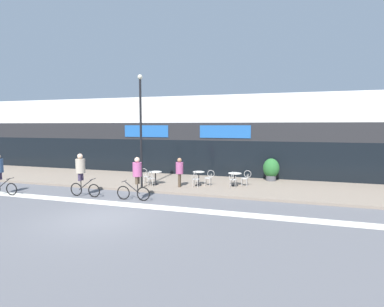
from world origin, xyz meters
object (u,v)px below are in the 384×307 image
at_px(planter_pot, 271,169).
at_px(pedestrian_near_end, 180,170).
at_px(lamp_post, 141,124).
at_px(cafe_chair_2_side, 246,177).
at_px(bistro_table_2, 235,177).
at_px(cafe_chair_1_near, 196,178).
at_px(bistro_table_1, 199,176).
at_px(cyclist_1, 81,171).
at_px(cafe_chair_0_side, 146,175).
at_px(bistro_table_0, 155,175).
at_px(cafe_chair_0_near, 151,177).
at_px(cyclist_2, 136,175).
at_px(cafe_chair_2_near, 233,178).
at_px(cafe_chair_1_side, 209,177).

xyz_separation_m(planter_pot, pedestrian_near_end, (-4.80, -3.44, 0.24)).
xyz_separation_m(planter_pot, lamp_post, (-6.67, -4.36, 2.75)).
bearing_deg(cafe_chair_2_side, bistro_table_2, 1.91).
bearing_deg(bistro_table_2, cafe_chair_1_near, -150.60).
bearing_deg(bistro_table_1, cyclist_1, -141.95).
distance_m(cafe_chair_0_side, cafe_chair_2_side, 5.80).
relative_size(bistro_table_0, planter_pot, 0.54).
bearing_deg(bistro_table_0, lamp_post, -105.21).
bearing_deg(cafe_chair_0_side, pedestrian_near_end, -5.29).
bearing_deg(cafe_chair_0_near, cyclist_2, -166.09).
height_order(bistro_table_0, cafe_chair_0_near, cafe_chair_0_near).
bearing_deg(cafe_chair_2_side, cyclist_1, 32.19).
bearing_deg(planter_pot, cyclist_1, -143.52).
xyz_separation_m(cafe_chair_2_near, lamp_post, (-4.76, -1.56, 2.95)).
xyz_separation_m(cyclist_2, pedestrian_near_end, (1.08, 3.04, -0.12)).
distance_m(cafe_chair_1_side, pedestrian_near_end, 1.76).
relative_size(lamp_post, pedestrian_near_end, 3.77).
bearing_deg(lamp_post, bistro_table_0, 74.79).
xyz_separation_m(cafe_chair_1_near, cafe_chair_2_near, (1.99, 0.50, 0.00)).
bearing_deg(cafe_chair_0_near, cyclist_1, 140.70).
height_order(bistro_table_1, cafe_chair_0_near, cafe_chair_0_near).
xyz_separation_m(bistro_table_1, lamp_post, (-2.77, -1.69, 2.91)).
bearing_deg(cafe_chair_1_side, cyclist_2, 57.42).
bearing_deg(pedestrian_near_end, planter_pot, 26.26).
relative_size(cafe_chair_1_near, cyclist_2, 0.44).
xyz_separation_m(cafe_chair_0_near, cafe_chair_1_side, (3.09, 1.17, 0.00)).
relative_size(bistro_table_1, cafe_chair_0_near, 0.86).
bearing_deg(bistro_table_1, cafe_chair_2_near, -3.58).
height_order(bistro_table_2, cafe_chair_1_side, cafe_chair_1_side).
bearing_deg(bistro_table_0, cafe_chair_0_near, -90.41).
bearing_deg(bistro_table_2, cafe_chair_0_side, -168.37).
bearing_deg(pedestrian_near_end, bistro_table_2, 14.29).
height_order(bistro_table_1, bistro_table_2, bistro_table_1).
bearing_deg(bistro_table_1, bistro_table_0, -167.49).
distance_m(bistro_table_2, cafe_chair_0_near, 4.76).
xyz_separation_m(cafe_chair_2_near, pedestrian_near_end, (-2.88, -0.64, 0.44)).
distance_m(bistro_table_0, cafe_chair_1_side, 3.13).
bearing_deg(cafe_chair_1_near, cafe_chair_0_near, 104.36).
relative_size(bistro_table_2, cyclist_2, 0.37).
height_order(cafe_chair_1_near, planter_pot, planter_pot).
distance_m(bistro_table_2, cafe_chair_2_side, 0.63).
relative_size(planter_pot, cyclist_1, 0.64).
xyz_separation_m(cafe_chair_0_side, pedestrian_near_end, (2.19, -0.22, 0.44)).
xyz_separation_m(cafe_chair_1_near, cyclist_1, (-4.95, -3.25, 0.63)).
distance_m(cafe_chair_2_side, planter_pot, 2.54).
height_order(cafe_chair_2_side, cyclist_1, cyclist_1).
bearing_deg(bistro_table_2, lamp_post, -155.34).
distance_m(cafe_chair_0_side, cafe_chair_1_side, 3.75).
bearing_deg(bistro_table_1, cafe_chair_2_side, 10.75).
bearing_deg(cafe_chair_1_side, bistro_table_2, -158.16).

